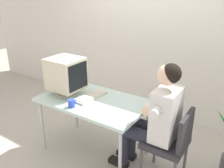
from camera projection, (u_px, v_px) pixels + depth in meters
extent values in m
plane|color=#B2ADA3|center=(95.00, 151.00, 3.00)|extent=(12.00, 12.00, 0.00)
cube|color=silver|center=(169.00, 20.00, 3.38)|extent=(8.00, 0.10, 3.00)
cylinder|color=#B7B7BC|center=(43.00, 125.00, 2.92)|extent=(0.04, 0.04, 0.68)
cylinder|color=#B7B7BC|center=(120.00, 159.00, 2.35)|extent=(0.04, 0.04, 0.68)
cylinder|color=#B7B7BC|center=(76.00, 106.00, 3.40)|extent=(0.04, 0.04, 0.68)
cylinder|color=#B7B7BC|center=(147.00, 130.00, 2.83)|extent=(0.04, 0.04, 0.68)
cube|color=silver|center=(93.00, 101.00, 2.74)|extent=(1.24, 0.74, 0.04)
cylinder|color=beige|center=(67.00, 93.00, 2.88)|extent=(0.26, 0.26, 0.02)
cylinder|color=beige|center=(67.00, 90.00, 2.87)|extent=(0.06, 0.06, 0.06)
cube|color=beige|center=(66.00, 73.00, 2.79)|extent=(0.38, 0.35, 0.37)
cube|color=black|center=(78.00, 76.00, 2.69)|extent=(0.01, 0.30, 0.30)
cube|color=beige|center=(91.00, 97.00, 2.78)|extent=(0.19, 0.44, 0.02)
cube|color=beige|center=(91.00, 95.00, 2.77)|extent=(0.17, 0.40, 0.01)
cylinder|color=#4C4C51|center=(141.00, 165.00, 2.46)|extent=(0.03, 0.03, 0.42)
cylinder|color=#4C4C51|center=(155.00, 147.00, 2.74)|extent=(0.03, 0.03, 0.42)
cylinder|color=#4C4C51|center=(185.00, 158.00, 2.56)|extent=(0.03, 0.03, 0.42)
cube|color=#2D2D33|center=(165.00, 143.00, 2.42)|extent=(0.41, 0.41, 0.06)
cube|color=#2D2D33|center=(186.00, 131.00, 2.25)|extent=(0.04, 0.37, 0.35)
cube|color=silver|center=(166.00, 115.00, 2.31)|extent=(0.22, 0.35, 0.53)
sphere|color=beige|center=(168.00, 75.00, 2.17)|extent=(0.20, 0.20, 0.20)
sphere|color=black|center=(171.00, 74.00, 2.15)|extent=(0.19, 0.19, 0.19)
cylinder|color=#262838|center=(141.00, 135.00, 2.45)|extent=(0.42, 0.14, 0.14)
cylinder|color=#262838|center=(149.00, 128.00, 2.59)|extent=(0.42, 0.14, 0.14)
cylinder|color=#262838|center=(123.00, 148.00, 2.65)|extent=(0.11, 0.11, 0.50)
cylinder|color=#262838|center=(131.00, 140.00, 2.79)|extent=(0.11, 0.11, 0.50)
cube|color=black|center=(119.00, 162.00, 2.76)|extent=(0.24, 0.09, 0.06)
cube|color=black|center=(126.00, 154.00, 2.90)|extent=(0.24, 0.09, 0.06)
cylinder|color=silver|center=(156.00, 112.00, 2.12)|extent=(0.09, 0.14, 0.09)
cylinder|color=silver|center=(173.00, 96.00, 2.44)|extent=(0.09, 0.14, 0.09)
cylinder|color=beige|center=(153.00, 105.00, 2.36)|extent=(0.09, 0.35, 0.09)
cylinder|color=blue|center=(71.00, 103.00, 2.54)|extent=(0.07, 0.07, 0.09)
torus|color=blue|center=(74.00, 102.00, 2.58)|extent=(0.06, 0.01, 0.06)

